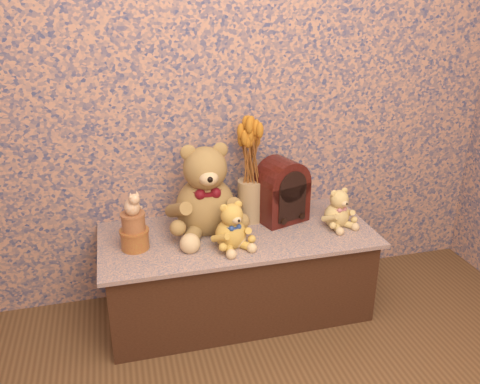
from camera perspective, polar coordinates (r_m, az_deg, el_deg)
The scene contains 10 objects.
display_shelf at distance 2.59m, azimuth -0.28°, elevation -9.14°, with size 1.35×0.60×0.45m, color #374970.
teddy_large at distance 2.42m, azimuth -4.04°, elevation 0.85°, with size 0.39×0.46×0.49m, color olive, non-canonical shape.
teddy_medium at distance 2.31m, azimuth -1.08°, elevation -3.52°, with size 0.19×0.23×0.24m, color #B79133, non-canonical shape.
teddy_small at distance 2.56m, azimuth 11.05°, elevation -1.56°, with size 0.17×0.21×0.22m, color #DEB769, non-canonical shape.
cathedral_radio at distance 2.56m, azimuth 4.80°, elevation 0.24°, with size 0.24×0.17×0.33m, color #3A100A, non-canonical shape.
ceramic_vase at distance 2.57m, azimuth 1.18°, elevation -0.97°, with size 0.13×0.13×0.22m, color tan.
dried_stalks at distance 2.46m, azimuth 1.23°, elevation 5.85°, with size 0.22×0.22×0.42m, color #BF701E, non-canonical shape.
biscuit_tin_lower at distance 2.37m, azimuth -11.90°, elevation -5.30°, with size 0.13×0.13×0.09m, color #AC8A32.
biscuit_tin_upper at distance 2.33m, azimuth -12.07°, elevation -3.38°, with size 0.11×0.11×0.08m, color tan.
cat_figurine at distance 2.29m, azimuth -12.28°, elevation -1.10°, with size 0.09×0.10×0.12m, color silver, non-canonical shape.
Camera 1 is at (-0.54, -0.93, 1.59)m, focal length 37.40 mm.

